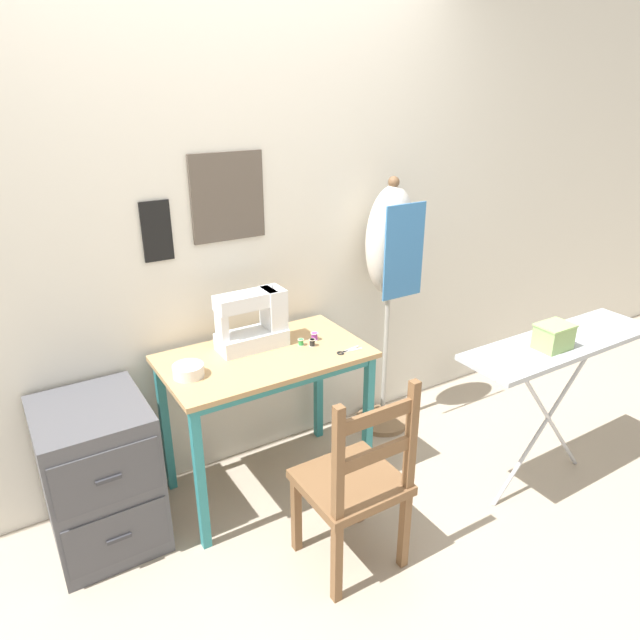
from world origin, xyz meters
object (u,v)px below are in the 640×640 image
object	(u,v)px
thread_spool_near_machine	(301,342)
fabric_bowl	(188,370)
sewing_machine	(255,321)
dress_form	(390,258)
filing_cabinet	(100,475)
ironing_board	(560,350)
thread_spool_far_edge	(314,336)
wooden_chair	(355,483)
scissors	(345,352)
storage_box	(554,336)
thread_spool_mid_table	(312,343)

from	to	relation	value
thread_spool_near_machine	fabric_bowl	bearing A→B (deg)	-178.68
sewing_machine	dress_form	size ratio (longest dim) A/B	0.23
filing_cabinet	ironing_board	bearing A→B (deg)	-21.61
ironing_board	thread_spool_far_edge	bearing A→B (deg)	140.27
sewing_machine	thread_spool_near_machine	distance (m)	0.25
fabric_bowl	sewing_machine	bearing A→B (deg)	17.58
fabric_bowl	thread_spool_far_edge	xyz separation A→B (m)	(0.66, 0.03, -0.01)
wooden_chair	ironing_board	bearing A→B (deg)	-3.89
fabric_bowl	scissors	bearing A→B (deg)	-12.73
dress_form	storage_box	world-z (taller)	dress_form
dress_form	storage_box	distance (m)	0.95
thread_spool_mid_table	filing_cabinet	size ratio (longest dim) A/B	0.05
storage_box	fabric_bowl	bearing A→B (deg)	152.82
scissors	storage_box	world-z (taller)	storage_box
dress_form	thread_spool_far_edge	bearing A→B (deg)	-167.10
scissors	ironing_board	size ratio (longest dim) A/B	0.13
storage_box	sewing_machine	bearing A→B (deg)	140.91
fabric_bowl	filing_cabinet	bearing A→B (deg)	170.43
thread_spool_near_machine	filing_cabinet	bearing A→B (deg)	176.69
filing_cabinet	scissors	bearing A→B (deg)	-11.57
sewing_machine	storage_box	distance (m)	1.37
fabric_bowl	dress_form	distance (m)	1.26
filing_cabinet	fabric_bowl	bearing A→B (deg)	-9.57
sewing_machine	scissors	distance (m)	0.45
thread_spool_near_machine	sewing_machine	bearing A→B (deg)	150.22
scissors	thread_spool_near_machine	xyz separation A→B (m)	(-0.14, 0.17, 0.01)
dress_form	filing_cabinet	bearing A→B (deg)	-176.80
scissors	fabric_bowl	bearing A→B (deg)	167.27
thread_spool_mid_table	dress_form	distance (m)	0.70
thread_spool_mid_table	filing_cabinet	bearing A→B (deg)	174.89
wooden_chair	fabric_bowl	bearing A→B (deg)	125.00
thread_spool_near_machine	wooden_chair	xyz separation A→B (m)	(-0.13, -0.65, -0.35)
thread_spool_near_machine	storage_box	world-z (taller)	storage_box
thread_spool_mid_table	dress_form	world-z (taller)	dress_form
dress_form	ironing_board	size ratio (longest dim) A/B	1.39
thread_spool_near_machine	ironing_board	size ratio (longest dim) A/B	0.03
thread_spool_far_edge	scissors	bearing A→B (deg)	-74.72
thread_spool_mid_table	dress_form	size ratio (longest dim) A/B	0.02
scissors	dress_form	world-z (taller)	dress_form
fabric_bowl	scissors	world-z (taller)	fabric_bowl
thread_spool_near_machine	dress_form	xyz separation A→B (m)	(0.65, 0.15, 0.29)
fabric_bowl	thread_spool_mid_table	xyz separation A→B (m)	(0.61, -0.02, -0.01)
scissors	wooden_chair	distance (m)	0.64
sewing_machine	dress_form	distance (m)	0.86
wooden_chair	filing_cabinet	bearing A→B (deg)	140.68
scissors	dress_form	bearing A→B (deg)	32.52
fabric_bowl	thread_spool_near_machine	xyz separation A→B (m)	(0.57, 0.01, -0.01)
thread_spool_mid_table	wooden_chair	world-z (taller)	wooden_chair
ironing_board	storage_box	size ratio (longest dim) A/B	6.56
scissors	dress_form	size ratio (longest dim) A/B	0.09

